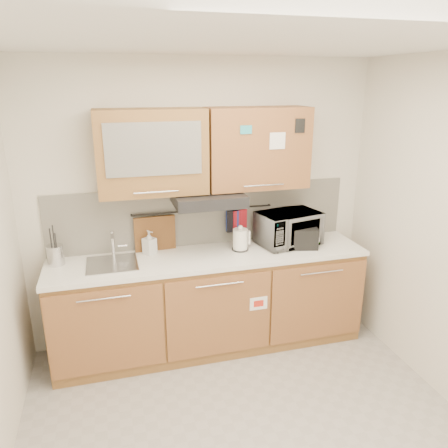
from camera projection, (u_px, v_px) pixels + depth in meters
floor at (252, 437)px, 3.07m from camera, size 3.20×3.20×0.00m
ceiling at (261, 38)px, 2.27m from camera, size 3.20×3.20×0.00m
wall_back at (202, 205)px, 4.04m from camera, size 3.20×0.00×3.20m
base_cabinet at (211, 306)px, 4.04m from camera, size 2.80×0.64×0.88m
countertop at (210, 257)px, 3.88m from camera, size 2.82×0.62×0.04m
backsplash at (203, 215)px, 4.06m from camera, size 2.80×0.02×0.56m
upper_cabinets at (205, 150)px, 3.72m from camera, size 1.82×0.37×0.70m
range_hood at (208, 199)px, 3.78m from camera, size 0.60×0.46×0.10m
sink at (112, 264)px, 3.68m from camera, size 0.42×0.40×0.26m
utensil_rail at (203, 210)px, 4.01m from camera, size 1.30×0.02×0.02m
utensil_crock at (55, 255)px, 3.64m from camera, size 0.18×0.18×0.34m
kettle at (240, 240)px, 3.96m from camera, size 0.17×0.15×0.24m
toaster at (303, 238)px, 4.01m from camera, size 0.29×0.21×0.19m
microwave at (288, 228)px, 4.10m from camera, size 0.63×0.49×0.31m
soap_bottle at (149, 242)px, 3.87m from camera, size 0.14×0.14×0.22m
cutting_board at (155, 241)px, 3.96m from camera, size 0.37×0.05×0.46m
oven_mitt at (232, 221)px, 4.10m from camera, size 0.12×0.06×0.20m
dark_pouch at (233, 221)px, 4.11m from camera, size 0.14×0.05×0.21m
pot_holder at (240, 219)px, 4.12m from camera, size 0.15×0.07×0.18m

